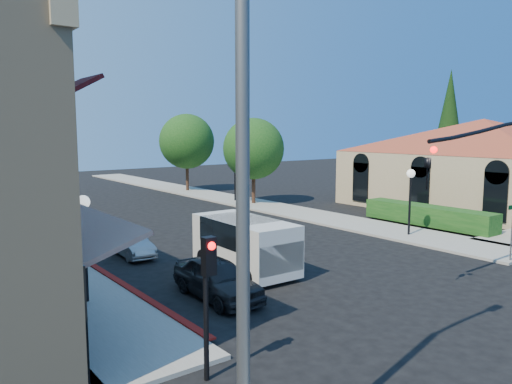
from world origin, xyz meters
TOP-DOWN VIEW (x-y plane):
  - ground at (0.00, 0.00)m, footprint 120.00×120.00m
  - sidewalk_right at (8.75, 27.00)m, footprint 3.50×50.00m
  - curb_red_strip at (-6.90, 8.00)m, footprint 0.25×10.00m
  - mission_building at (21.99, 11.50)m, footprint 30.12×30.12m
  - hedge at (11.70, 9.00)m, footprint 1.40×8.00m
  - conifer_far at (28.00, 18.00)m, footprint 3.20×3.20m
  - street_tree_a at (8.80, 22.00)m, footprint 4.56×4.56m
  - street_tree_b at (8.80, 32.00)m, footprint 4.94×4.94m
  - secondary_signal at (-8.00, 1.41)m, footprint 0.28×0.42m
  - cobra_streetlight at (-9.15, -2.00)m, footprint 3.60×0.25m
  - street_name_sign at (7.50, 2.20)m, footprint 0.80×0.06m
  - lamppost_left_near at (-8.50, 8.00)m, footprint 0.44×0.44m
  - lamppost_right_near at (8.50, 8.00)m, footprint 0.44×0.44m
  - lamppost_right_far at (8.50, 24.00)m, footprint 0.44×0.44m
  - white_van at (-2.24, 7.90)m, footprint 2.24×4.84m
  - parked_car_a at (-4.80, 6.00)m, footprint 1.74×4.05m
  - parked_car_b at (-4.80, 13.00)m, footprint 1.28×3.27m
  - parked_car_c at (-6.20, 24.34)m, footprint 1.83×3.90m
  - parked_car_d at (-5.57, 27.45)m, footprint 2.33×4.30m

SIDE VIEW (x-z plane):
  - ground at x=0.00m, z-range 0.00..0.00m
  - curb_red_strip at x=-6.90m, z-range -0.03..0.03m
  - hedge at x=11.70m, z-range -0.55..0.55m
  - sidewalk_right at x=8.75m, z-range 0.00..0.12m
  - parked_car_b at x=-4.80m, z-range 0.00..1.06m
  - parked_car_c at x=-6.20m, z-range 0.00..1.10m
  - parked_car_d at x=-5.57m, z-range 0.00..1.15m
  - parked_car_a at x=-4.80m, z-range 0.00..1.36m
  - white_van at x=-2.24m, z-range 0.17..2.28m
  - street_name_sign at x=7.50m, z-range 0.45..2.95m
  - secondary_signal at x=-8.00m, z-range 0.66..3.98m
  - lamppost_left_near at x=-8.50m, z-range 0.95..4.52m
  - lamppost_right_near at x=8.50m, z-range 0.95..4.52m
  - lamppost_right_far at x=8.50m, z-range 0.95..4.52m
  - mission_building at x=21.99m, z-range 0.55..6.95m
  - street_tree_a at x=8.80m, z-range 0.95..7.43m
  - street_tree_b at x=8.80m, z-range 1.03..8.05m
  - cobra_streetlight at x=-9.15m, z-range 0.61..9.92m
  - conifer_far at x=28.00m, z-range 0.86..11.86m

